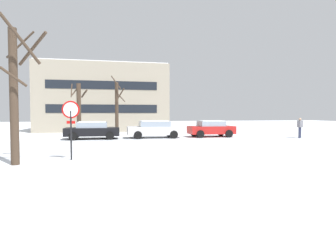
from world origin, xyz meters
The scene contains 11 objects.
ground_plane centered at (0.00, 0.00, 0.00)m, with size 120.00×120.00×0.00m, color white.
road_surface centered at (0.00, 3.24, 0.00)m, with size 80.00×8.49×0.00m.
stop_sign centered at (-1.57, -1.90, 1.80)m, with size 0.76×0.12×2.57m.
parked_car_black centered at (-1.20, 8.49, 0.72)m, with size 4.21×2.18×1.39m.
parked_car_white centered at (3.79, 8.53, 0.74)m, with size 4.48×2.19×1.44m.
parked_car_red centered at (8.78, 8.53, 0.73)m, with size 3.92×2.09×1.42m.
pedestrian_crossing centered at (15.53, 5.87, 0.97)m, with size 0.37×0.40×1.67m.
tree_far_left centered at (0.85, 11.99, 2.59)m, with size 1.33×1.56×5.46m.
tree_near_corner centered at (-3.54, -2.65, 2.93)m, with size 1.74×2.35×5.62m.
tree_far_mid centered at (-2.53, 11.97, 2.49)m, with size 1.49×1.47×4.75m.
building_far_left centered at (-0.44, 21.07, 3.86)m, with size 14.62×8.85×7.72m.
Camera 1 is at (-0.02, -14.83, 2.02)m, focal length 30.47 mm.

